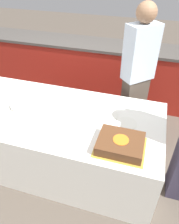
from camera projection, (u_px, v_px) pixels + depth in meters
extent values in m
plane|color=brown|center=(62.00, 161.00, 2.69)|extent=(14.00, 14.00, 0.00)
cube|color=#A82319|center=(97.00, 71.00, 3.64)|extent=(4.40, 0.55, 0.88)
cube|color=#4C4742|center=(97.00, 44.00, 3.36)|extent=(4.40, 0.58, 0.04)
cube|color=white|center=(59.00, 139.00, 2.47)|extent=(2.18, 1.04, 0.73)
cube|color=gold|center=(120.00, 147.00, 1.87)|extent=(0.42, 0.36, 0.00)
cube|color=#56331C|center=(120.00, 143.00, 1.84)|extent=(0.38, 0.32, 0.09)
cylinder|color=orange|center=(121.00, 140.00, 1.81)|extent=(0.13, 0.13, 0.00)
cylinder|color=white|center=(21.00, 105.00, 2.32)|extent=(0.22, 0.22, 0.04)
cylinder|color=white|center=(0.00, 126.00, 2.09)|extent=(0.07, 0.07, 0.00)
cylinder|color=white|center=(127.00, 123.00, 2.12)|extent=(0.20, 0.20, 0.00)
cylinder|color=white|center=(109.00, 115.00, 2.22)|extent=(0.20, 0.20, 0.00)
cube|color=white|center=(54.00, 142.00, 1.90)|extent=(0.17, 0.08, 0.02)
cube|color=#4C4238|center=(132.00, 108.00, 2.82)|extent=(0.32, 0.32, 0.87)
cube|color=silver|center=(141.00, 53.00, 2.37)|extent=(0.39, 0.38, 0.62)
sphere|color=#936B4C|center=(147.00, 12.00, 2.12)|extent=(0.21, 0.21, 0.21)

